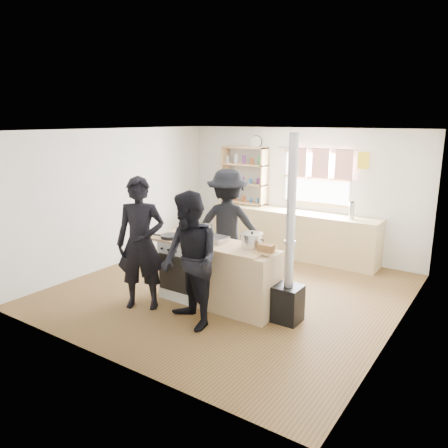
{
  "coord_description": "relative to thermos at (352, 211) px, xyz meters",
  "views": [
    {
      "loc": [
        3.57,
        -5.45,
        2.66
      ],
      "look_at": [
        -0.06,
        -0.1,
        1.1
      ],
      "focal_mm": 35.0,
      "sensor_mm": 36.0,
      "label": 1
    }
  ],
  "objects": [
    {
      "name": "stockpot_stove",
      "position": [
        -1.42,
        -2.55,
        -0.03
      ],
      "size": [
        0.24,
        0.24,
        0.2
      ],
      "color": "#B1B1B3",
      "rests_on": "cooking_island"
    },
    {
      "name": "flue_heater",
      "position": [
        0.08,
        -2.7,
        -0.4
      ],
      "size": [
        0.35,
        0.35,
        2.5
      ],
      "color": "black",
      "rests_on": "ground"
    },
    {
      "name": "shelving_unit",
      "position": [
        -2.36,
        0.12,
        0.46
      ],
      "size": [
        1.0,
        0.28,
        1.2
      ],
      "color": "tan",
      "rests_on": "back_counter"
    },
    {
      "name": "person_far",
      "position": [
        -1.46,
        -1.84,
        -0.11
      ],
      "size": [
        1.39,
        1.11,
        1.88
      ],
      "primitive_type": "imported",
      "rotation": [
        0.0,
        0.0,
        3.53
      ],
      "color": "black",
      "rests_on": "ground"
    },
    {
      "name": "stockpot_counter",
      "position": [
        -0.51,
        -2.67,
        -0.02
      ],
      "size": [
        0.31,
        0.31,
        0.23
      ],
      "color": "silver",
      "rests_on": "cooking_island"
    },
    {
      "name": "person_near_right",
      "position": [
        -0.92,
        -3.52,
        -0.16
      ],
      "size": [
        1.08,
        0.98,
        1.79
      ],
      "primitive_type": "imported",
      "rotation": [
        0.0,
        0.0,
        -0.45
      ],
      "color": "black",
      "rests_on": "ground"
    },
    {
      "name": "thermos",
      "position": [
        0.0,
        0.0,
        0.0
      ],
      "size": [
        0.1,
        0.1,
        0.3
      ],
      "primitive_type": "cylinder",
      "color": "silver",
      "rests_on": "back_counter"
    },
    {
      "name": "bread_board",
      "position": [
        -0.23,
        -2.79,
        -0.07
      ],
      "size": [
        0.28,
        0.2,
        0.12
      ],
      "color": "tan",
      "rests_on": "cooking_island"
    },
    {
      "name": "person_near_left",
      "position": [
        -1.88,
        -3.44,
        -0.1
      ],
      "size": [
        0.83,
        0.74,
        1.9
      ],
      "primitive_type": "imported",
      "rotation": [
        0.0,
        0.0,
        0.51
      ],
      "color": "black",
      "rests_on": "ground"
    },
    {
      "name": "roast_tray",
      "position": [
        -1.08,
        -2.72,
        -0.08
      ],
      "size": [
        0.33,
        0.3,
        0.08
      ],
      "color": "silver",
      "rests_on": "cooking_island"
    },
    {
      "name": "skillet_greens",
      "position": [
        -1.76,
        -2.92,
        -0.09
      ],
      "size": [
        0.37,
        0.37,
        0.05
      ],
      "color": "black",
      "rests_on": "cooking_island"
    },
    {
      "name": "cooking_island",
      "position": [
        -1.01,
        -2.77,
        -0.58
      ],
      "size": [
        1.97,
        0.64,
        0.93
      ],
      "color": "white",
      "rests_on": "ground"
    },
    {
      "name": "back_counter",
      "position": [
        -1.16,
        0.0,
        -0.6
      ],
      "size": [
        3.4,
        0.55,
        0.9
      ],
      "primitive_type": "cube",
      "color": "tan",
      "rests_on": "ground"
    },
    {
      "name": "ground",
      "position": [
        -1.16,
        -2.22,
        -1.06
      ],
      "size": [
        5.0,
        5.0,
        0.01
      ],
      "primitive_type": "cube",
      "color": "brown",
      "rests_on": "ground"
    }
  ]
}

